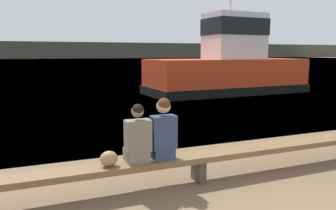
# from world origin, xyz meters

# --- Properties ---
(water_surface) EXTENTS (240.00, 240.00, 0.00)m
(water_surface) POSITION_xyz_m (0.00, 124.80, 0.00)
(water_surface) COLOR teal
(water_surface) RESTS_ON ground
(far_shoreline) EXTENTS (600.00, 12.00, 6.24)m
(far_shoreline) POSITION_xyz_m (0.00, 134.10, 3.12)
(far_shoreline) COLOR #4C4C42
(far_shoreline) RESTS_ON ground
(bench_main) EXTENTS (7.57, 0.41, 0.47)m
(bench_main) POSITION_xyz_m (-0.39, 2.95, 0.39)
(bench_main) COLOR brown
(bench_main) RESTS_ON ground
(person_left) EXTENTS (0.39, 0.41, 0.92)m
(person_left) POSITION_xyz_m (-1.44, 2.96, 0.85)
(person_left) COLOR #70665B
(person_left) RESTS_ON bench_main
(person_right) EXTENTS (0.39, 0.42, 0.99)m
(person_right) POSITION_xyz_m (-1.02, 2.96, 0.91)
(person_right) COLOR navy
(person_right) RESTS_ON bench_main
(shopping_bag) EXTENTS (0.26, 0.20, 0.23)m
(shopping_bag) POSITION_xyz_m (-1.89, 2.93, 0.58)
(shopping_bag) COLOR #9E754C
(shopping_bag) RESTS_ON bench_main
(tugboat_red) EXTENTS (8.87, 3.83, 6.31)m
(tugboat_red) POSITION_xyz_m (6.78, 13.47, 1.32)
(tugboat_red) COLOR red
(tugboat_red) RESTS_ON water_surface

